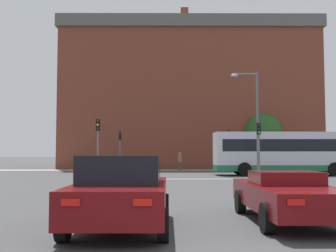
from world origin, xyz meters
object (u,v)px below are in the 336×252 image
Objects in this scene: traffic_light_near_right at (259,140)px; pedestrian_walking_west at (180,160)px; traffic_light_far_left at (120,144)px; car_roadster_right at (287,195)px; street_lamp_junction at (253,113)px; traffic_light_far_right at (229,143)px; pedestrian_waiting at (221,161)px; bus_crossing_lead at (284,152)px; traffic_light_near_left at (98,138)px; pedestrian_walking_east at (276,160)px; car_saloon_left at (121,192)px.

traffic_light_near_right is 13.98m from pedestrian_walking_west.
traffic_light_far_left reaches higher than traffic_light_near_right.
street_lamp_junction is at bearing 80.13° from car_roadster_right.
traffic_light_far_left is 10.65m from traffic_light_far_right.
car_roadster_right is at bearing 171.39° from pedestrian_waiting.
bus_crossing_lead is 11.90m from pedestrian_walking_west.
traffic_light_near_left reaches higher than car_roadster_right.
traffic_light_near_left is at bearing -74.08° from bus_crossing_lead.
bus_crossing_lead is 10.13m from pedestrian_waiting.
traffic_light_far_right reaches higher than car_roadster_right.
pedestrian_walking_west is (-1.56, 30.90, 0.39)m from car_roadster_right.
bus_crossing_lead is at bearing -33.35° from traffic_light_far_left.
traffic_light_far_right is at bearing 0.42° from traffic_light_far_left.
traffic_light_near_left reaches higher than traffic_light_far_left.
street_lamp_junction reaches higher than bus_crossing_lead.
traffic_light_near_right is 14.40m from pedestrian_walking_east.
car_saloon_left is 1.12× the size of traffic_light_far_right.
pedestrian_walking_east is at bearing 169.26° from bus_crossing_lead.
pedestrian_walking_east is at bearing 71.15° from traffic_light_near_right.
traffic_light_near_left reaches higher than bus_crossing_lead.
bus_crossing_lead is (10.03, 22.82, 0.95)m from car_saloon_left.
pedestrian_waiting is 0.95× the size of pedestrian_walking_east.
car_roadster_right is 32.43m from pedestrian_walking_east.
street_lamp_junction is 4.53× the size of pedestrian_waiting.
bus_crossing_lead is 9.48m from traffic_light_far_right.
traffic_light_near_right reaches higher than bus_crossing_lead.
car_roadster_right is 31.37m from pedestrian_waiting.
pedestrian_waiting is at bearing 85.06° from car_roadster_right.
pedestrian_walking_east is at bearing 62.51° from pedestrian_walking_west.
bus_crossing_lead is 16.21m from traffic_light_far_left.
car_roadster_right is 19.57m from traffic_light_near_left.
traffic_light_far_right is 5.08m from pedestrian_walking_west.
traffic_light_near_left is 10.82m from traffic_light_near_right.
traffic_light_near_left is 20.57m from pedestrian_walking_east.
street_lamp_junction reaches higher than traffic_light_near_left.
car_saloon_left reaches higher than car_roadster_right.
car_roadster_right is at bearing 14.36° from car_saloon_left.
street_lamp_junction is 12.72m from pedestrian_waiting.
traffic_light_far_left is at bearing 88.98° from pedestrian_waiting.
traffic_light_far_left reaches higher than pedestrian_walking_east.
traffic_light_far_right is 2.27× the size of pedestrian_walking_west.
traffic_light_far_left is 6.05m from pedestrian_walking_west.
pedestrian_walking_west is at bearing 1.58° from traffic_light_far_left.
pedestrian_walking_west is (-4.05, -0.36, 0.08)m from pedestrian_waiting.
traffic_light_near_left is (-0.09, -12.79, 0.12)m from traffic_light_far_left.
traffic_light_near_right is at bearing -0.36° from traffic_light_near_left.
pedestrian_waiting is at bearing 79.12° from car_saloon_left.
traffic_light_near_right is (10.72, -12.86, -0.04)m from traffic_light_far_left.
street_lamp_junction reaches higher than traffic_light_far_left.
bus_crossing_lead is 14.19m from traffic_light_near_left.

